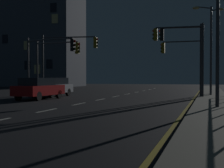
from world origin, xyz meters
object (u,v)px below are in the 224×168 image
at_px(car, 39,88).
at_px(traffic_light_far_left, 183,46).
at_px(traffic_light_near_left, 49,54).
at_px(traffic_light_mid_left, 56,56).
at_px(building_distant, 32,40).
at_px(traffic_light_far_right, 67,52).
at_px(street_lamp_mid_block, 221,24).
at_px(street_lamp_far_end, 208,42).
at_px(traffic_light_near_right, 183,55).
at_px(street_lamp_median, 212,43).
at_px(traffic_light_mid_right, 181,45).
at_px(car_oncoming, 52,87).

relative_size(car, traffic_light_far_left, 0.80).
height_order(traffic_light_near_left, traffic_light_mid_left, traffic_light_near_left).
relative_size(car, building_distant, 0.26).
height_order(traffic_light_far_right, traffic_light_near_left, traffic_light_far_right).
relative_size(traffic_light_far_left, traffic_light_near_left, 1.15).
height_order(street_lamp_mid_block, street_lamp_far_end, street_lamp_far_end).
bearing_deg(traffic_light_near_right, street_lamp_median, 15.89).
xyz_separation_m(traffic_light_far_left, street_lamp_far_end, (1.89, 2.29, 0.51)).
bearing_deg(street_lamp_median, traffic_light_near_right, -164.11).
xyz_separation_m(traffic_light_mid_right, traffic_light_near_left, (-10.31, -1.97, -0.58)).
bearing_deg(car, street_lamp_median, 36.83).
xyz_separation_m(street_lamp_mid_block, street_lamp_far_end, (-0.63, 11.58, 0.36)).
bearing_deg(traffic_light_mid_left, street_lamp_median, 21.12).
xyz_separation_m(traffic_light_mid_right, street_lamp_median, (2.37, 4.50, 0.53)).
xyz_separation_m(car, traffic_light_mid_right, (9.76, 4.59, 3.26)).
bearing_deg(traffic_light_far_left, traffic_light_far_right, 174.09).
bearing_deg(traffic_light_near_right, street_lamp_far_end, -27.61).
bearing_deg(traffic_light_mid_right, traffic_light_near_right, 91.88).
relative_size(traffic_light_far_left, street_lamp_median, 0.75).
bearing_deg(car_oncoming, traffic_light_mid_left, 90.15).
relative_size(traffic_light_mid_right, traffic_light_near_left, 1.15).
relative_size(traffic_light_far_left, traffic_light_mid_right, 1.00).
bearing_deg(traffic_light_mid_right, traffic_light_mid_left, -177.55).
relative_size(car, traffic_light_mid_left, 0.94).
distance_m(car, street_lamp_mid_block, 13.58).
height_order(car, traffic_light_far_right, traffic_light_far_right).
relative_size(traffic_light_near_left, street_lamp_mid_block, 0.72).
bearing_deg(car_oncoming, traffic_light_far_left, 8.68).
height_order(car_oncoming, traffic_light_mid_left, traffic_light_mid_left).
xyz_separation_m(traffic_light_mid_right, building_distant, (-28.89, 26.90, 4.36)).
xyz_separation_m(street_lamp_far_end, building_distant, (-30.91, 24.23, 3.87)).
distance_m(traffic_light_far_left, street_lamp_mid_block, 9.63).
bearing_deg(street_lamp_far_end, car_oncoming, -162.60).
distance_m(traffic_light_near_left, building_distant, 34.69).
xyz_separation_m(car, car_oncoming, (-0.67, 3.35, 0.00)).
height_order(traffic_light_far_right, street_lamp_far_end, street_lamp_far_end).
xyz_separation_m(traffic_light_mid_left, street_lamp_far_end, (12.45, 3.11, 1.15)).
bearing_deg(car, car_oncoming, 101.22).
relative_size(car_oncoming, traffic_light_far_right, 0.81).
relative_size(car, traffic_light_mid_right, 0.80).
distance_m(traffic_light_near_right, traffic_light_mid_left, 11.14).
bearing_deg(traffic_light_far_right, building_distant, 126.12).
xyz_separation_m(car_oncoming, street_lamp_far_end, (12.45, 3.90, 3.75)).
height_order(traffic_light_far_left, street_lamp_far_end, street_lamp_far_end).
bearing_deg(traffic_light_mid_left, car_oncoming, -89.85).
relative_size(traffic_light_near_right, street_lamp_far_end, 0.66).
bearing_deg(traffic_light_far_right, traffic_light_mid_left, -93.07).
bearing_deg(traffic_light_near_right, traffic_light_far_left, -85.76).
height_order(traffic_light_mid_left, street_lamp_far_end, street_lamp_far_end).
bearing_deg(car, traffic_light_far_right, 95.34).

